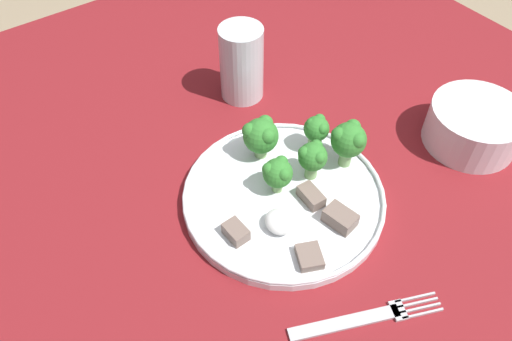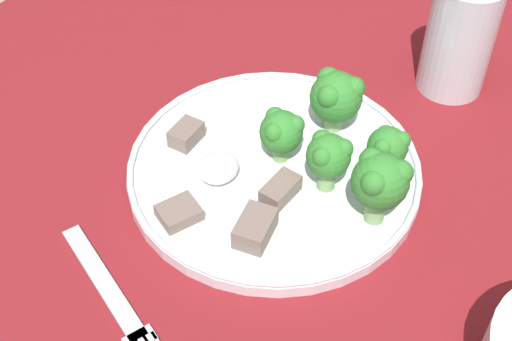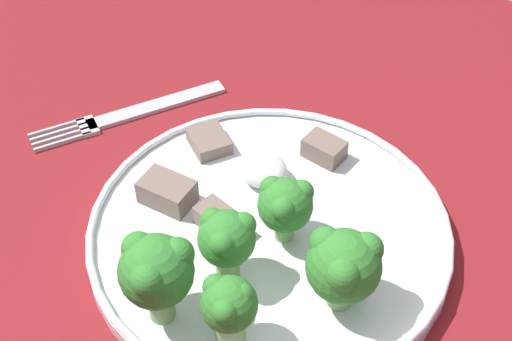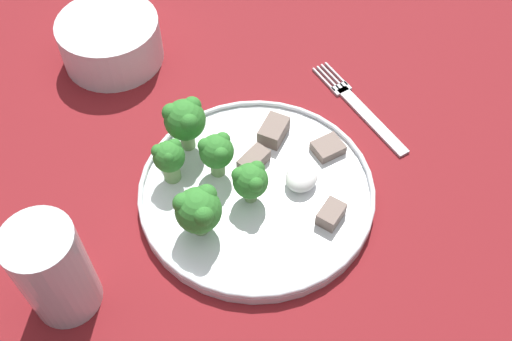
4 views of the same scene
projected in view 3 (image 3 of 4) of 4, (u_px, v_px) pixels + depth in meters
The scene contains 12 objects.
dinner_plate at pixel (269, 231), 0.53m from camera, with size 0.27×0.27×0.02m.
fork at pixel (132, 113), 0.63m from camera, with size 0.09×0.17×0.00m.
broccoli_floret_near_rim_left at pixel (285, 204), 0.49m from camera, with size 0.04×0.04×0.05m.
broccoli_floret_center_left at pixel (227, 239), 0.47m from camera, with size 0.04×0.04×0.06m.
broccoli_floret_back_left at pixel (344, 265), 0.45m from camera, with size 0.05×0.05×0.06m.
broccoli_floret_front_left at pixel (156, 271), 0.44m from camera, with size 0.05×0.05×0.07m.
broccoli_floret_center_back at pixel (229, 306), 0.43m from camera, with size 0.04×0.04×0.06m.
meat_slice_front_slice at pixel (209, 141), 0.58m from camera, with size 0.04×0.04×0.01m.
meat_slice_middle_slice at pixel (221, 221), 0.52m from camera, with size 0.04×0.02×0.02m.
meat_slice_rear_slice at pixel (167, 192), 0.54m from camera, with size 0.04×0.03×0.02m.
meat_slice_edge_slice at pixel (324, 149), 0.57m from camera, with size 0.03×0.02×0.02m.
sauce_dollop at pixel (263, 169), 0.55m from camera, with size 0.04×0.04×0.02m.
Camera 3 is at (-0.24, 0.18, 1.14)m, focal length 50.00 mm.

